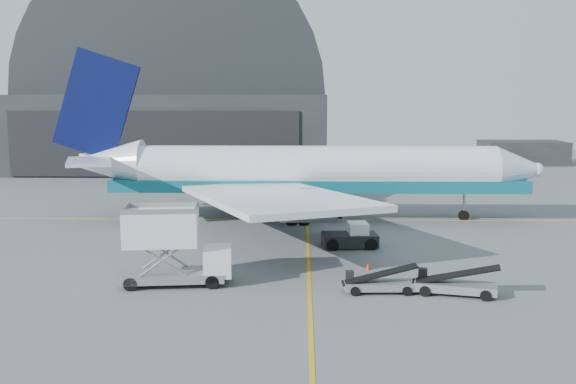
{
  "coord_description": "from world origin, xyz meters",
  "views": [
    {
      "loc": [
        -0.43,
        -40.87,
        11.9
      ],
      "look_at": [
        -1.59,
        8.15,
        4.5
      ],
      "focal_mm": 40.0,
      "sensor_mm": 36.0,
      "label": 1
    }
  ],
  "objects_px": {
    "catering_truck": "(171,247)",
    "belt_loader_a": "(378,284)",
    "airliner": "(298,172)",
    "pushback_tug": "(351,238)",
    "belt_loader_b": "(454,285)"
  },
  "relations": [
    {
      "from": "catering_truck",
      "to": "belt_loader_a",
      "type": "bearing_deg",
      "value": -12.19
    },
    {
      "from": "pushback_tug",
      "to": "belt_loader_b",
      "type": "height_order",
      "value": "belt_loader_b"
    },
    {
      "from": "airliner",
      "to": "pushback_tug",
      "type": "height_order",
      "value": "airliner"
    },
    {
      "from": "airliner",
      "to": "catering_truck",
      "type": "bearing_deg",
      "value": -109.51
    },
    {
      "from": "airliner",
      "to": "pushback_tug",
      "type": "relative_size",
      "value": 10.48
    },
    {
      "from": "catering_truck",
      "to": "belt_loader_b",
      "type": "height_order",
      "value": "catering_truck"
    },
    {
      "from": "airliner",
      "to": "pushback_tug",
      "type": "xyz_separation_m",
      "value": [
        4.35,
        -11.44,
        -3.87
      ]
    },
    {
      "from": "airliner",
      "to": "belt_loader_b",
      "type": "relative_size",
      "value": 9.05
    },
    {
      "from": "catering_truck",
      "to": "pushback_tug",
      "type": "xyz_separation_m",
      "value": [
        12.13,
        10.52,
        -1.67
      ]
    },
    {
      "from": "airliner",
      "to": "belt_loader_a",
      "type": "bearing_deg",
      "value": -77.58
    },
    {
      "from": "belt_loader_a",
      "to": "belt_loader_b",
      "type": "height_order",
      "value": "belt_loader_b"
    },
    {
      "from": "catering_truck",
      "to": "belt_loader_b",
      "type": "relative_size",
      "value": 1.38
    },
    {
      "from": "belt_loader_a",
      "to": "belt_loader_b",
      "type": "bearing_deg",
      "value": -6.74
    },
    {
      "from": "catering_truck",
      "to": "airliner",
      "type": "bearing_deg",
      "value": 64.18
    },
    {
      "from": "catering_truck",
      "to": "pushback_tug",
      "type": "bearing_deg",
      "value": 34.62
    }
  ]
}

